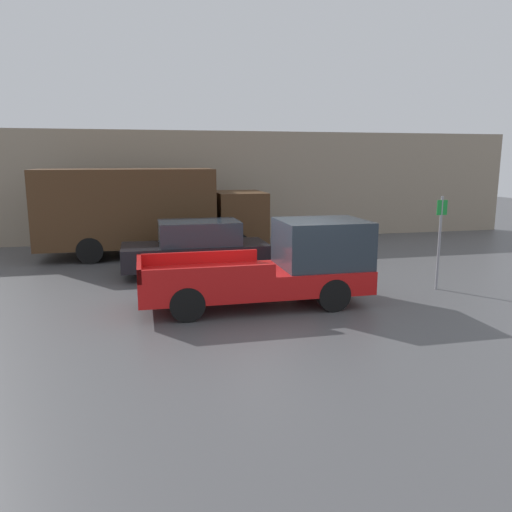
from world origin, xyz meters
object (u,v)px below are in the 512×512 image
Objects in this scene: car at (197,248)px; delivery_truck at (146,209)px; parking_sign at (440,238)px; pickup_truck at (280,266)px.

car is 3.96m from delivery_truck.
parking_sign is (6.21, -3.33, 0.61)m from car.
car is at bearing 113.60° from pickup_truck.
delivery_truck reaches higher than parking_sign.
pickup_truck is 0.67× the size of delivery_truck.
parking_sign is at bearing -42.06° from delivery_truck.
car is 1.74× the size of parking_sign.
pickup_truck is at bearing -66.40° from car.
delivery_truck is (-3.06, 7.29, 0.75)m from pickup_truck.
pickup_truck is at bearing -175.28° from parking_sign.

